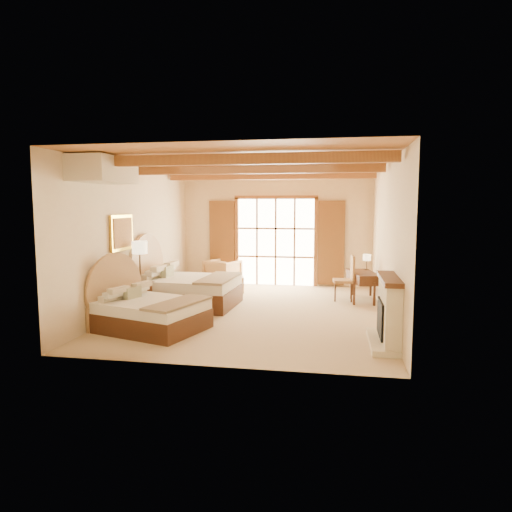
% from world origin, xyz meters
% --- Properties ---
extents(floor, '(7.00, 7.00, 0.00)m').
position_xyz_m(floor, '(0.00, 0.00, 0.00)').
color(floor, tan).
rests_on(floor, ground).
extents(wall_back, '(5.50, 0.00, 5.50)m').
position_xyz_m(wall_back, '(0.00, 3.50, 1.60)').
color(wall_back, beige).
rests_on(wall_back, ground).
extents(wall_left, '(0.00, 7.00, 7.00)m').
position_xyz_m(wall_left, '(-2.75, 0.00, 1.60)').
color(wall_left, beige).
rests_on(wall_left, ground).
extents(wall_right, '(0.00, 7.00, 7.00)m').
position_xyz_m(wall_right, '(2.75, 0.00, 1.60)').
color(wall_right, beige).
rests_on(wall_right, ground).
extents(ceiling, '(7.00, 7.00, 0.00)m').
position_xyz_m(ceiling, '(0.00, 0.00, 3.20)').
color(ceiling, '#B8773B').
rests_on(ceiling, ground).
extents(ceiling_beams, '(5.39, 4.60, 0.18)m').
position_xyz_m(ceiling_beams, '(0.00, 0.00, 3.08)').
color(ceiling_beams, '#9C672B').
rests_on(ceiling_beams, ceiling).
extents(french_doors, '(3.95, 0.08, 2.60)m').
position_xyz_m(french_doors, '(0.00, 3.44, 1.25)').
color(french_doors, white).
rests_on(french_doors, ground).
extents(fireplace, '(0.46, 1.40, 1.16)m').
position_xyz_m(fireplace, '(2.60, -2.00, 0.51)').
color(fireplace, beige).
rests_on(fireplace, ground).
extents(painting, '(0.06, 0.95, 0.75)m').
position_xyz_m(painting, '(-2.70, -0.75, 1.75)').
color(painting, gold).
rests_on(painting, wall_left).
extents(canopy_valance, '(0.70, 1.40, 0.45)m').
position_xyz_m(canopy_valance, '(-2.40, -2.00, 2.95)').
color(canopy_valance, beige).
rests_on(canopy_valance, ceiling).
extents(bed_near, '(2.25, 1.89, 1.23)m').
position_xyz_m(bed_near, '(-1.79, -1.80, 0.37)').
color(bed_near, '#492D19').
rests_on(bed_near, floor).
extents(bed_far, '(2.27, 1.76, 1.45)m').
position_xyz_m(bed_far, '(-1.79, 0.31, 0.44)').
color(bed_far, '#492D19').
rests_on(bed_far, floor).
extents(nightstand, '(0.71, 0.71, 0.67)m').
position_xyz_m(nightstand, '(-2.50, -0.54, 0.33)').
color(nightstand, '#492D19').
rests_on(nightstand, floor).
extents(floor_lamp, '(0.33, 0.33, 1.54)m').
position_xyz_m(floor_lamp, '(-2.50, -0.35, 1.31)').
color(floor_lamp, '#3C2B1F').
rests_on(floor_lamp, floor).
extents(armchair, '(1.08, 1.10, 0.78)m').
position_xyz_m(armchair, '(-1.45, 2.89, 0.39)').
color(armchair, tan).
rests_on(armchair, floor).
extents(ottoman, '(0.72, 0.72, 0.42)m').
position_xyz_m(ottoman, '(-1.00, 2.13, 0.21)').
color(ottoman, tan).
rests_on(ottoman, floor).
extents(desk, '(0.82, 1.38, 0.69)m').
position_xyz_m(desk, '(2.40, 1.65, 0.37)').
color(desk, '#492D19').
rests_on(desk, floor).
extents(desk_chair, '(0.53, 0.53, 1.10)m').
position_xyz_m(desk_chair, '(1.95, 1.54, 0.34)').
color(desk_chair, '#A78147').
rests_on(desk_chair, floor).
extents(desk_lamp, '(0.20, 0.20, 0.39)m').
position_xyz_m(desk_lamp, '(2.51, 2.10, 0.99)').
color(desk_lamp, '#3C2B1F').
rests_on(desk_lamp, desk).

